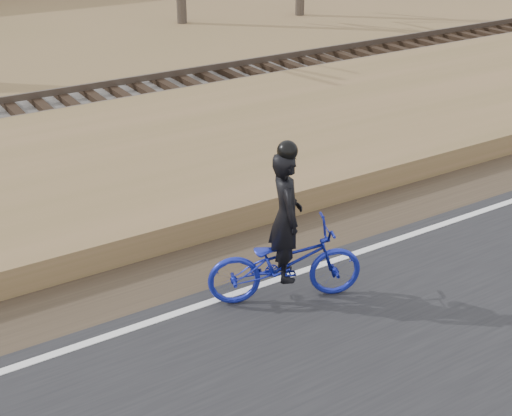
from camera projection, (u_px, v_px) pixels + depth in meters
ground at (194, 322)px, 9.18m from camera, size 120.00×120.00×0.00m
edge_line at (186, 310)px, 9.30m from camera, size 120.00×0.12×0.01m
shoulder at (154, 279)px, 10.09m from camera, size 120.00×1.60×0.04m
embankment at (81, 191)px, 12.29m from camera, size 120.00×5.00×0.44m
ballast at (20, 128)px, 15.19m from camera, size 120.00×3.00×0.45m
railroad at (18, 114)px, 15.05m from camera, size 120.00×2.40×0.29m
cyclist at (285, 252)px, 9.27m from camera, size 2.17×1.43×2.24m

